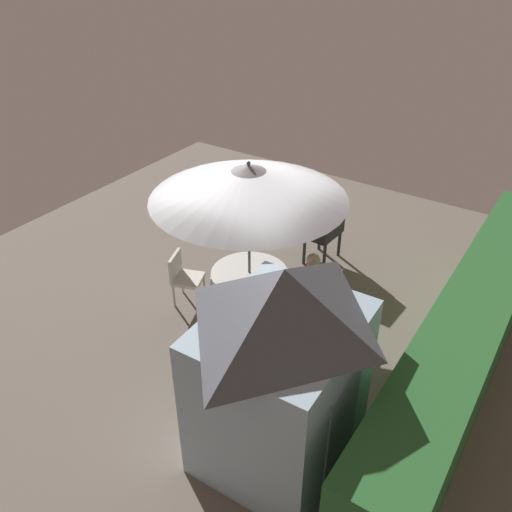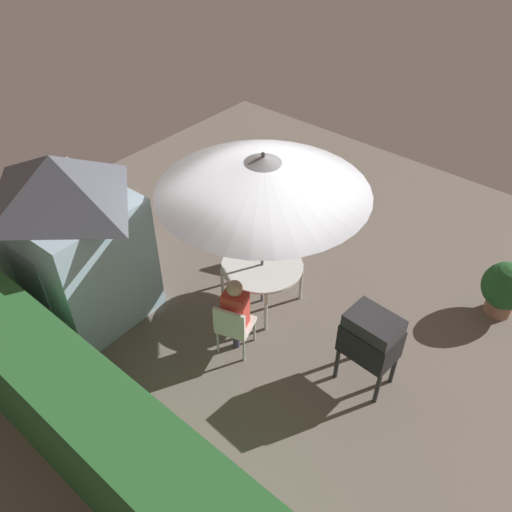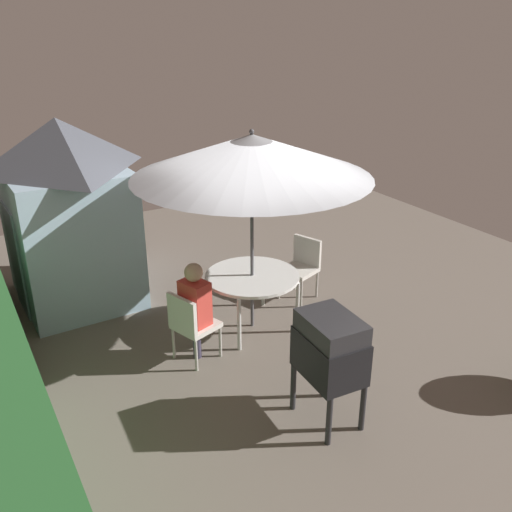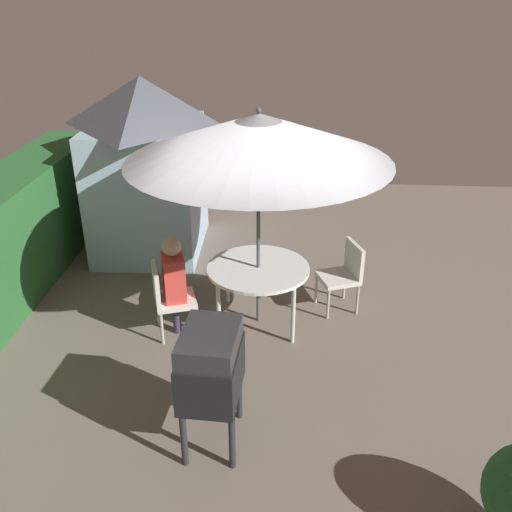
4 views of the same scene
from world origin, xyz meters
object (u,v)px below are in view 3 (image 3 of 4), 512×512
Objects in this scene: bbq_grill at (330,349)px; person_in_red at (195,301)px; garden_shed at (67,211)px; chair_far_side at (302,264)px; patio_umbrella at (252,156)px; chair_near_shed at (191,323)px; patio_table at (252,279)px.

person_in_red is at bearing 21.65° from bbq_grill.
garden_shed is 2.20× the size of bbq_grill.
chair_far_side is 0.71× the size of person_in_red.
person_in_red is at bearing 109.36° from chair_far_side.
bbq_grill is at bearing 172.18° from patio_umbrella.
bbq_grill is at bearing -155.70° from chair_near_shed.
patio_table is 2.06m from bbq_grill.
bbq_grill is 1.84m from person_in_red.
patio_table is 1.01m from person_in_red.
garden_shed reaches higher than bbq_grill.
chair_far_side reaches higher than patio_table.
person_in_red reaches higher than chair_near_shed.
chair_far_side is at bearing -29.07° from bbq_grill.
person_in_red is (1.71, 0.68, -0.06)m from bbq_grill.
patio_table is at bearing -71.56° from chair_near_shed.
bbq_grill is (-2.03, 0.28, 0.15)m from patio_table.
chair_near_shed is at bearing 24.30° from bbq_grill.
chair_near_shed reaches higher than patio_table.
bbq_grill is at bearing -159.31° from garden_shed.
chair_near_shed is (-0.35, 1.04, -0.18)m from patio_table.
patio_umbrella is at bearing -138.32° from garden_shed.
garden_shed is 2.13× the size of patio_table.
person_in_red is at bearing 108.44° from patio_table.
chair_far_side is (0.39, -1.07, -1.81)m from patio_umbrella.
patio_umbrella is 1.85m from person_in_red.
garden_shed is 3.42m from chair_far_side.
chair_near_shed is at bearing 108.44° from person_in_red.
bbq_grill reaches higher than patio_table.
bbq_grill is (-4.07, -1.54, -0.50)m from garden_shed.
bbq_grill is at bearing 172.18° from patio_table.
chair_near_shed is 2.23m from chair_far_side.
chair_near_shed is 1.00× the size of chair_far_side.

